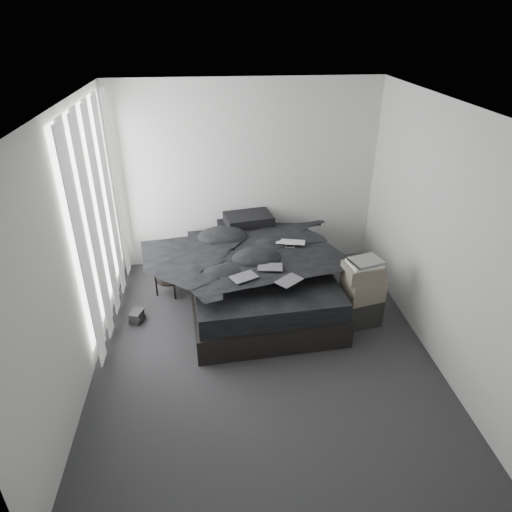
{
  "coord_description": "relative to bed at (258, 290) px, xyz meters",
  "views": [
    {
      "loc": [
        -0.48,
        -3.94,
        3.31
      ],
      "look_at": [
        0.0,
        0.8,
        0.75
      ],
      "focal_mm": 32.0,
      "sensor_mm": 36.0,
      "label": 1
    }
  ],
  "objects": [
    {
      "name": "comic_c",
      "position": [
        0.26,
        -0.75,
        0.67
      ],
      "size": [
        0.34,
        0.32,
        0.01
      ],
      "primitive_type": "cube",
      "rotation": [
        0.0,
        0.0,
        0.69
      ],
      "color": "black",
      "rests_on": "duvet"
    },
    {
      "name": "box_lower",
      "position": [
        1.15,
        -0.58,
        0.02
      ],
      "size": [
        0.52,
        0.44,
        0.34
      ],
      "primitive_type": "cube",
      "rotation": [
        0.0,
        0.0,
        0.18
      ],
      "color": "black",
      "rests_on": "floor"
    },
    {
      "name": "duvet",
      "position": [
        0.0,
        -0.05,
        0.53
      ],
      "size": [
        1.81,
        2.05,
        0.26
      ],
      "primitive_type": "imported",
      "rotation": [
        0.0,
        0.0,
        0.08
      ],
      "color": "black",
      "rests_on": "mattress"
    },
    {
      "name": "laptop",
      "position": [
        0.41,
        0.09,
        0.67
      ],
      "size": [
        0.41,
        0.31,
        0.03
      ],
      "primitive_type": "imported",
      "rotation": [
        0.0,
        0.0,
        -0.23
      ],
      "color": "silver",
      "rests_on": "duvet"
    },
    {
      "name": "wall_back",
      "position": [
        -0.05,
        1.12,
        1.15
      ],
      "size": [
        3.6,
        0.01,
        2.6
      ],
      "primitive_type": "cube",
      "color": "silver",
      "rests_on": "ground"
    },
    {
      "name": "papers",
      "position": [
        -1.14,
        0.3,
        0.49
      ],
      "size": [
        0.28,
        0.24,
        0.01
      ],
      "primitive_type": "cube",
      "rotation": [
        0.0,
        0.0,
        -0.25
      ],
      "color": "white",
      "rests_on": "side_stand"
    },
    {
      "name": "floor",
      "position": [
        -0.05,
        -0.98,
        -0.15
      ],
      "size": [
        3.6,
        4.2,
        0.01
      ],
      "primitive_type": "cube",
      "color": "#2C2C2E",
      "rests_on": "ground"
    },
    {
      "name": "wall_right",
      "position": [
        1.75,
        -0.98,
        1.15
      ],
      "size": [
        0.01,
        4.2,
        2.6
      ],
      "primitive_type": "cube",
      "color": "silver",
      "rests_on": "ground"
    },
    {
      "name": "comic_a",
      "position": [
        -0.23,
        -0.62,
        0.66
      ],
      "size": [
        0.34,
        0.29,
        0.01
      ],
      "primitive_type": "cube",
      "rotation": [
        0.0,
        0.0,
        0.46
      ],
      "color": "black",
      "rests_on": "duvet"
    },
    {
      "name": "mattress",
      "position": [
        0.0,
        0.0,
        0.27
      ],
      "size": [
        1.81,
        2.31,
        0.24
      ],
      "primitive_type": "cube",
      "rotation": [
        0.0,
        0.0,
        0.08
      ],
      "color": "black",
      "rests_on": "bed"
    },
    {
      "name": "ceiling",
      "position": [
        -0.05,
        -0.98,
        2.45
      ],
      "size": [
        3.6,
        4.2,
        0.01
      ],
      "primitive_type": "cube",
      "color": "white",
      "rests_on": "ground"
    },
    {
      "name": "side_stand",
      "position": [
        -1.14,
        0.31,
        0.17
      ],
      "size": [
        0.46,
        0.46,
        0.64
      ],
      "primitive_type": "cylinder",
      "rotation": [
        0.0,
        0.0,
        -0.42
      ],
      "color": "black",
      "rests_on": "floor"
    },
    {
      "name": "art_book_snake",
      "position": [
        1.16,
        -0.58,
        0.68
      ],
      "size": [
        0.4,
        0.36,
        0.03
      ],
      "primitive_type": "cube",
      "rotation": [
        0.0,
        0.0,
        0.28
      ],
      "color": "silver",
      "rests_on": "art_book_white"
    },
    {
      "name": "floor_books",
      "position": [
        -1.51,
        -0.31,
        -0.09
      ],
      "size": [
        0.18,
        0.21,
        0.13
      ],
      "primitive_type": "cube",
      "rotation": [
        0.0,
        0.0,
        -0.28
      ],
      "color": "black",
      "rests_on": "floor"
    },
    {
      "name": "comic_b",
      "position": [
        0.09,
        -0.43,
        0.67
      ],
      "size": [
        0.31,
        0.22,
        0.01
      ],
      "primitive_type": "cube",
      "rotation": [
        0.0,
        0.0,
        -0.13
      ],
      "color": "black",
      "rests_on": "duvet"
    },
    {
      "name": "box_mid",
      "position": [
        1.16,
        -0.58,
        0.32
      ],
      "size": [
        0.5,
        0.44,
        0.26
      ],
      "primitive_type": "cube",
      "rotation": [
        0.0,
        0.0,
        0.25
      ],
      "color": "#675E51",
      "rests_on": "box_lower"
    },
    {
      "name": "wall_front",
      "position": [
        -0.05,
        -3.08,
        1.15
      ],
      "size": [
        3.6,
        0.01,
        2.6
      ],
      "primitive_type": "cube",
      "color": "silver",
      "rests_on": "ground"
    },
    {
      "name": "pillow_lower",
      "position": [
        -0.12,
        0.87,
        0.47
      ],
      "size": [
        0.71,
        0.51,
        0.15
      ],
      "primitive_type": "cube",
      "rotation": [
        0.0,
        0.0,
        0.08
      ],
      "color": "black",
      "rests_on": "mattress"
    },
    {
      "name": "wall_left",
      "position": [
        -1.85,
        -0.98,
        1.15
      ],
      "size": [
        0.01,
        4.2,
        2.6
      ],
      "primitive_type": "cube",
      "color": "silver",
      "rests_on": "ground"
    },
    {
      "name": "pillow_upper",
      "position": [
        -0.05,
        0.85,
        0.62
      ],
      "size": [
        0.7,
        0.55,
        0.14
      ],
      "primitive_type": "cube",
      "rotation": [
        0.0,
        0.0,
        0.18
      ],
      "color": "black",
      "rests_on": "pillow_lower"
    },
    {
      "name": "bed",
      "position": [
        0.0,
        0.0,
        0.0
      ],
      "size": [
        1.88,
        2.39,
        0.31
      ],
      "primitive_type": "cube",
      "rotation": [
        0.0,
        0.0,
        0.08
      ],
      "color": "black",
      "rests_on": "floor"
    },
    {
      "name": "art_book_white",
      "position": [
        1.15,
        -0.58,
        0.65
      ],
      "size": [
        0.4,
        0.34,
        0.04
      ],
      "primitive_type": "cube",
      "rotation": [
        0.0,
        0.0,
        0.18
      ],
      "color": "silver",
      "rests_on": "box_upper"
    },
    {
      "name": "curtain_left",
      "position": [
        -1.78,
        -0.08,
        1.13
      ],
      "size": [
        0.06,
        2.12,
        2.48
      ],
      "primitive_type": "cube",
      "color": "white",
      "rests_on": "wall_left"
    },
    {
      "name": "box_upper",
      "position": [
        1.14,
        -0.58,
        0.54
      ],
      "size": [
        0.45,
        0.38,
        0.18
      ],
      "primitive_type": "cube",
      "rotation": [
        0.0,
        0.0,
        0.13
      ],
      "color": "#675E51",
      "rests_on": "box_mid"
    },
    {
      "name": "window_left",
      "position": [
        -1.83,
        -0.08,
        1.2
      ],
      "size": [
        0.02,
        2.0,
        2.3
      ],
      "primitive_type": "cube",
      "color": "white",
      "rests_on": "wall_left"
    }
  ]
}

